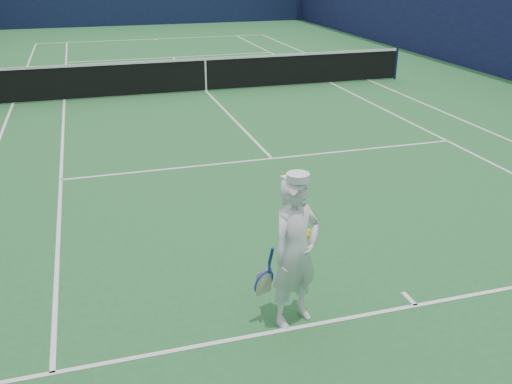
# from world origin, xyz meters

# --- Properties ---
(ground) EXTENTS (80.00, 80.00, 0.00)m
(ground) POSITION_xyz_m (0.00, 0.00, 0.00)
(ground) COLOR #266431
(ground) RESTS_ON ground
(court_markings) EXTENTS (11.03, 23.83, 0.01)m
(court_markings) POSITION_xyz_m (0.00, 0.00, 0.00)
(court_markings) COLOR white
(court_markings) RESTS_ON ground
(windscreen_fence) EXTENTS (20.12, 36.12, 4.00)m
(windscreen_fence) POSITION_xyz_m (0.00, 0.00, 2.00)
(windscreen_fence) COLOR #0E1434
(windscreen_fence) RESTS_ON ground
(tennis_net) EXTENTS (12.88, 0.09, 1.07)m
(tennis_net) POSITION_xyz_m (0.00, 0.00, 0.55)
(tennis_net) COLOR #141E4C
(tennis_net) RESTS_ON ground
(tennis_player) EXTENTS (0.86, 0.62, 1.79)m
(tennis_player) POSITION_xyz_m (-1.49, -11.73, 0.87)
(tennis_player) COLOR white
(tennis_player) RESTS_ON ground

